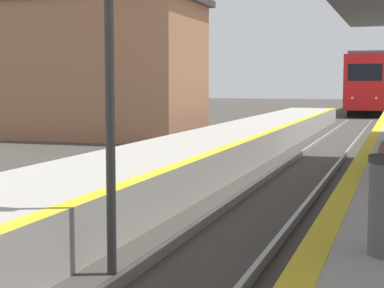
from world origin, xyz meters
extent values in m
cube|color=black|center=(0.00, 54.49, 0.28)|extent=(2.44, 18.60, 0.55)
cube|color=maroon|center=(0.00, 54.49, 2.49)|extent=(2.87, 20.67, 3.89)
cube|color=red|center=(0.00, 44.23, 2.49)|extent=(2.82, 0.16, 3.81)
cube|color=black|center=(0.00, 44.17, 3.17)|extent=(2.30, 0.06, 1.17)
cube|color=#59595E|center=(0.00, 54.49, 4.56)|extent=(2.44, 19.63, 0.24)
sphere|color=white|center=(-0.79, 44.17, 1.42)|extent=(0.18, 0.18, 0.18)
sphere|color=white|center=(0.79, 44.17, 1.42)|extent=(0.18, 0.18, 0.18)
cylinder|color=#2D2D2D|center=(-1.04, 5.92, 2.01)|extent=(0.12, 0.12, 4.01)
cube|color=#9E6B4C|center=(-11.67, 24.72, 2.94)|extent=(11.04, 5.44, 5.89)
cube|color=#383333|center=(-11.67, 24.72, 6.04)|extent=(11.59, 5.71, 0.30)
camera|label=1|loc=(2.39, -1.33, 2.42)|focal=60.00mm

